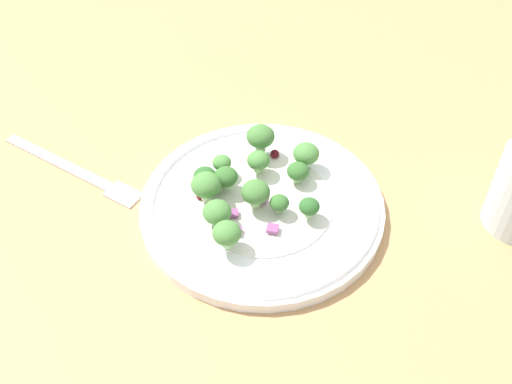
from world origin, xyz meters
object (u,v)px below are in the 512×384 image
plate (256,205)px  broccoli_floret_1 (217,213)px  broccoli_floret_2 (226,177)px  fork (78,171)px  broccoli_floret_0 (261,137)px

plate → broccoli_floret_1: bearing=81.3°
plate → broccoli_floret_2: (3.29, 0.89, 2.34)cm
plate → fork: bearing=26.8°
broccoli_floret_2 → broccoli_floret_1: bearing=123.9°
broccoli_floret_0 → fork: 19.99cm
broccoli_floret_0 → fork: size_ratio=0.16×
broccoli_floret_1 → fork: broccoli_floret_1 is taller
fork → broccoli_floret_2: bearing=-150.8°
broccoli_floret_2 → plate: bearing=-164.9°
plate → broccoli_floret_1: 5.21cm
broccoli_floret_1 → broccoli_floret_2: bearing=-56.1°
broccoli_floret_0 → fork: (13.36, 14.45, -3.54)cm
broccoli_floret_2 → fork: (14.47, 8.07, -2.95)cm
broccoli_floret_0 → fork: bearing=47.3°
broccoli_floret_0 → broccoli_floret_2: size_ratio=1.23×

